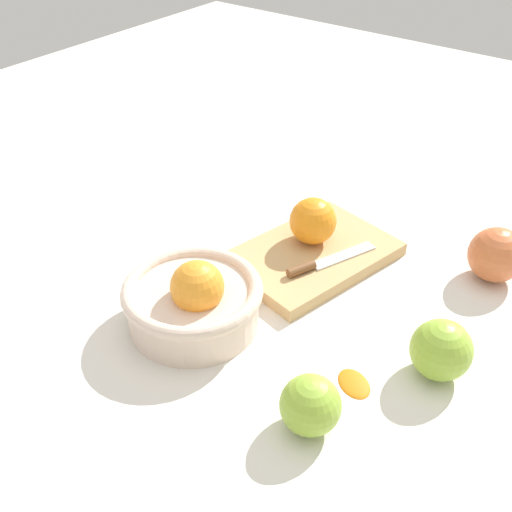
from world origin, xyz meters
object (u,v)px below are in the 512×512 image
at_px(bowl, 194,300).
at_px(cutting_board, 312,255).
at_px(knife, 320,263).
at_px(apple_front_left, 310,405).
at_px(apple_front_right, 496,255).
at_px(apple_front_center, 441,350).
at_px(orange_on_board, 313,221).

distance_m(bowl, cutting_board, 0.22).
relative_size(knife, apple_front_left, 2.14).
bearing_deg(bowl, knife, -22.49).
xyz_separation_m(cutting_board, apple_front_left, (-0.27, -0.17, 0.02)).
distance_m(cutting_board, apple_front_right, 0.27).
distance_m(cutting_board, apple_front_center, 0.27).
height_order(knife, apple_front_left, apple_front_left).
height_order(bowl, apple_front_left, bowl).
bearing_deg(apple_front_center, bowl, 110.68).
bearing_deg(apple_front_right, orange_on_board, 113.06).
bearing_deg(cutting_board, apple_front_right, -61.60).
bearing_deg(apple_front_center, apple_front_right, 4.12).
height_order(bowl, cutting_board, bowl).
bearing_deg(orange_on_board, apple_front_center, -115.00).
xyz_separation_m(bowl, orange_on_board, (0.24, -0.03, 0.02)).
relative_size(cutting_board, apple_front_center, 3.25).
distance_m(bowl, apple_front_center, 0.32).
height_order(apple_front_center, apple_front_right, apple_front_right).
distance_m(knife, apple_front_center, 0.24).
distance_m(apple_front_center, apple_front_left, 0.18).
bearing_deg(bowl, apple_front_left, -103.46).
xyz_separation_m(bowl, knife, (0.19, -0.08, -0.02)).
distance_m(cutting_board, orange_on_board, 0.05).
bearing_deg(orange_on_board, knife, -137.02).
distance_m(knife, apple_front_right, 0.26).
bearing_deg(apple_front_left, apple_front_center, -25.91).
distance_m(bowl, knife, 0.21).
distance_m(orange_on_board, apple_front_left, 0.35).
xyz_separation_m(knife, apple_front_center, (-0.08, -0.22, 0.01)).
height_order(knife, apple_front_right, apple_front_right).
bearing_deg(cutting_board, apple_front_left, -147.55).
distance_m(cutting_board, apple_front_left, 0.32).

